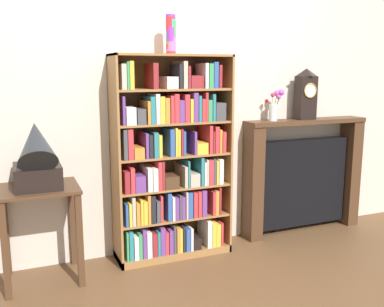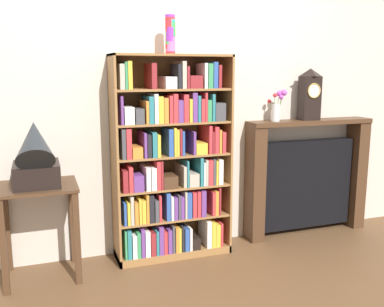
{
  "view_description": "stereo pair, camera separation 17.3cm",
  "coord_description": "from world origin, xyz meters",
  "views": [
    {
      "loc": [
        -1.16,
        -3.12,
        1.51
      ],
      "look_at": [
        0.17,
        0.1,
        0.84
      ],
      "focal_mm": 40.62,
      "sensor_mm": 36.0,
      "label": 1
    },
    {
      "loc": [
        -1.0,
        -3.18,
        1.51
      ],
      "look_at": [
        0.17,
        0.1,
        0.84
      ],
      "focal_mm": 40.62,
      "sensor_mm": 36.0,
      "label": 2
    }
  ],
  "objects": [
    {
      "name": "cup_stack",
      "position": [
        -0.01,
        0.08,
        1.78
      ],
      "size": [
        0.08,
        0.08,
        0.29
      ],
      "color": "red",
      "rests_on": "bookshelf"
    },
    {
      "name": "wall_back",
      "position": [
        0.15,
        0.3,
        1.3
      ],
      "size": [
        5.09,
        0.08,
        2.6
      ],
      "primitive_type": "cube",
      "color": "beige",
      "rests_on": "ground"
    },
    {
      "name": "side_table_left",
      "position": [
        -1.03,
        0.03,
        0.52
      ],
      "size": [
        0.55,
        0.46,
        0.7
      ],
      "color": "#472D1C",
      "rests_on": "ground"
    },
    {
      "name": "gramophone",
      "position": [
        -1.03,
        -0.03,
        0.93
      ],
      "size": [
        0.31,
        0.5,
        0.55
      ],
      "color": "black",
      "rests_on": "side_table_left"
    },
    {
      "name": "flower_vase",
      "position": [
        0.98,
        0.15,
        1.21
      ],
      "size": [
        0.14,
        0.13,
        0.28
      ],
      "color": "silver",
      "rests_on": "fireplace_mantel"
    },
    {
      "name": "ground_plane",
      "position": [
        0.0,
        0.0,
        -0.01
      ],
      "size": [
        8.09,
        6.4,
        0.02
      ],
      "primitive_type": "cube",
      "color": "brown"
    },
    {
      "name": "bookshelf",
      "position": [
        -0.01,
        0.09,
        0.75
      ],
      "size": [
        0.94,
        0.31,
        1.64
      ],
      "color": "olive",
      "rests_on": "ground"
    },
    {
      "name": "mantel_clock",
      "position": [
        1.31,
        0.15,
        1.3
      ],
      "size": [
        0.17,
        0.13,
        0.46
      ],
      "color": "black",
      "rests_on": "fireplace_mantel"
    },
    {
      "name": "fireplace_mantel",
      "position": [
        1.33,
        0.17,
        0.53
      ],
      "size": [
        1.22,
        0.21,
        1.07
      ],
      "color": "#472D1C",
      "rests_on": "ground"
    }
  ]
}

